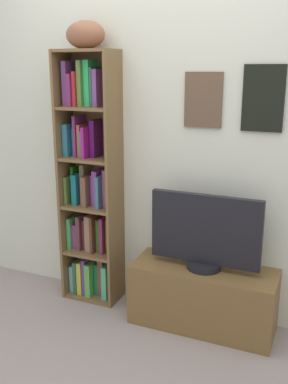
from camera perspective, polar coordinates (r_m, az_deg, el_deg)
back_wall at (r=2.94m, az=3.56°, el=7.08°), size 4.80×0.08×2.40m
bookshelf at (r=3.14m, az=-6.90°, el=0.18°), size 0.41×0.24×1.76m
football at (r=3.01m, az=-7.59°, el=19.49°), size 0.30×0.20×0.18m
tv_stand at (r=2.98m, az=7.57°, el=-13.28°), size 0.93×0.36×0.41m
television at (r=2.79m, az=7.90°, el=-5.28°), size 0.70×0.22×0.49m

